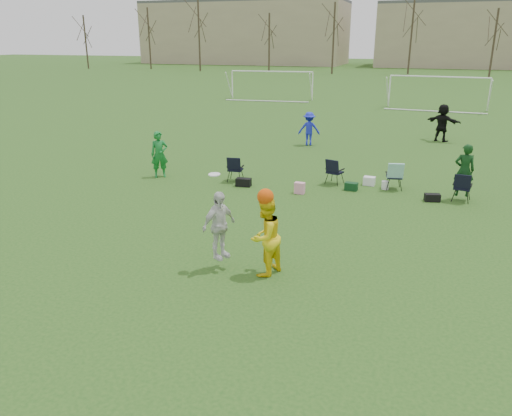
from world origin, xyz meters
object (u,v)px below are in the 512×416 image
at_px(goal_left, 272,77).
at_px(fielder_green_near, 159,154).
at_px(fielder_blue, 309,129).
at_px(goal_mid, 439,83).
at_px(fielder_black, 442,123).
at_px(center_contest, 250,232).

bearing_deg(goal_left, fielder_green_near, -87.20).
distance_m(fielder_blue, goal_mid, 17.96).
bearing_deg(fielder_blue, goal_mid, -123.17).
distance_m(fielder_green_near, fielder_black, 15.36).
height_order(fielder_green_near, goal_mid, goal_mid).
bearing_deg(fielder_black, fielder_blue, 52.09).
xyz_separation_m(center_contest, goal_mid, (4.17, 31.61, 0.91)).
height_order(fielder_green_near, center_contest, center_contest).
distance_m(fielder_blue, center_contest, 14.94).
relative_size(fielder_green_near, fielder_black, 0.92).
xyz_separation_m(fielder_blue, goal_mid, (6.21, 16.81, 1.09)).
bearing_deg(fielder_blue, goal_left, -80.40).
height_order(fielder_green_near, fielder_blue, fielder_green_near).
relative_size(fielder_green_near, goal_mid, 0.24).
xyz_separation_m(fielder_green_near, goal_mid, (10.34, 24.76, 1.02)).
relative_size(center_contest, goal_mid, 0.31).
bearing_deg(goal_mid, fielder_green_near, -108.66).
xyz_separation_m(fielder_green_near, fielder_black, (10.54, 11.17, 0.08)).
relative_size(fielder_black, center_contest, 0.84).
distance_m(fielder_green_near, center_contest, 9.22).
xyz_separation_m(fielder_black, goal_left, (-14.20, 15.58, 0.94)).
relative_size(fielder_blue, fielder_black, 0.86).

